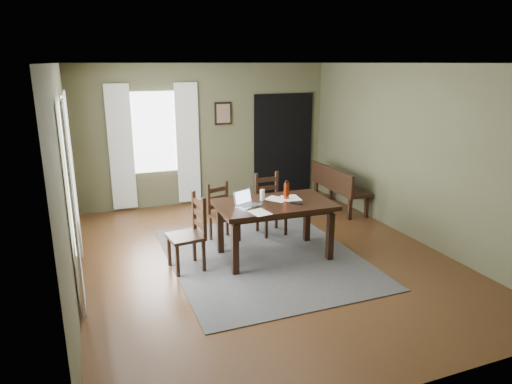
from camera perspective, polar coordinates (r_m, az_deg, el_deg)
name	(u,v)px	position (r m, az deg, el deg)	size (l,w,h in m)	color
ground	(264,258)	(6.65, 0.95, -8.19)	(5.00, 6.00, 0.01)	#492C16
room_shell	(264,133)	(6.14, 1.02, 7.41)	(5.02, 6.02, 2.71)	#4F4F34
rug	(264,257)	(6.64, 0.95, -8.10)	(2.60, 3.20, 0.01)	#404040
dining_table	(274,209)	(6.43, 2.31, -2.16)	(1.64, 1.01, 0.80)	black
chair_end	(189,234)	(6.18, -8.32, -5.18)	(0.50, 0.49, 1.02)	black
chair_back_left	(223,213)	(7.12, -4.19, -2.67)	(0.49, 0.49, 0.90)	black
chair_back_right	(270,205)	(7.41, 1.77, -1.59)	(0.45, 0.45, 0.98)	black
bench	(337,184)	(8.74, 10.12, 0.95)	(0.47, 1.45, 0.82)	black
laptop	(246,202)	(6.24, -1.26, -1.22)	(0.39, 0.36, 0.21)	#B7B7BC
computer_mouse	(257,205)	(6.23, 0.11, -1.63)	(0.06, 0.10, 0.03)	#3F3F42
tv_remote	(296,204)	(6.34, 5.03, -1.45)	(0.05, 0.17, 0.02)	black
drinking_glass	(262,195)	(6.49, 0.81, -0.35)	(0.07, 0.07, 0.15)	silver
water_bottle	(286,190)	(6.55, 3.83, 0.20)	(0.08, 0.08, 0.27)	#95280B
paper_c	(277,199)	(6.55, 2.61, -0.89)	(0.24, 0.31, 0.00)	white
paper_d	(291,198)	(6.62, 4.43, -0.75)	(0.24, 0.31, 0.00)	white
paper_e	(260,212)	(5.97, 0.48, -2.58)	(0.22, 0.29, 0.00)	white
window_left	(68,171)	(5.95, -22.39, 2.48)	(0.01, 1.30, 1.70)	white
window_back	(154,132)	(8.77, -12.61, 7.28)	(1.00, 0.01, 1.50)	white
curtain_left_near	(74,210)	(5.22, -21.84, -2.07)	(0.03, 0.48, 2.30)	silver
curtain_left_far	(73,175)	(6.81, -21.88, 1.94)	(0.03, 0.48, 2.30)	silver
curtain_back_left	(121,148)	(8.71, -16.52, 5.28)	(0.44, 0.03, 2.30)	silver
curtain_back_right	(188,144)	(8.90, -8.52, 5.97)	(0.44, 0.03, 2.30)	silver
framed_picture	(223,113)	(9.03, -4.13, 9.77)	(0.34, 0.03, 0.44)	black
doorway_back	(283,145)	(9.60, 3.42, 5.92)	(1.30, 0.03, 2.10)	black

